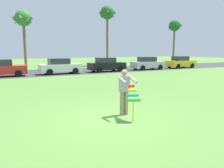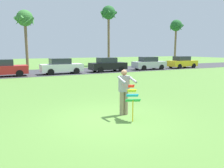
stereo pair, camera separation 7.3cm
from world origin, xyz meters
name	(u,v)px [view 1 (the left image)]	position (x,y,z in m)	size (l,w,h in m)	color
ground_plane	(110,119)	(0.00, 0.00, 0.00)	(120.00, 120.00, 0.00)	#568438
road_strip	(35,73)	(0.00, 18.00, 0.01)	(120.00, 8.00, 0.01)	#38383D
person_kite_flyer	(124,90)	(0.70, 0.18, 0.95)	(0.55, 0.67, 1.73)	gray
kite_held	(133,97)	(0.64, -0.49, 0.83)	(0.59, 0.72, 1.22)	red
parked_car_red	(1,68)	(-3.29, 15.60, 0.77)	(4.23, 1.89, 1.60)	red
parked_car_white	(60,66)	(2.13, 15.60, 0.77)	(4.22, 1.88, 1.60)	white
parked_car_black	(107,65)	(7.42, 15.60, 0.77)	(4.23, 1.89, 1.60)	black
parked_car_silver	(148,63)	(13.17, 15.60, 0.77)	(4.26, 1.95, 1.60)	silver
parked_car_yellow	(181,62)	(18.74, 15.60, 0.77)	(4.24, 1.91, 1.60)	yellow
palm_tree_right_near	(23,20)	(-0.24, 24.60, 6.26)	(2.58, 2.71, 7.61)	brown
palm_tree_centre_far	(107,15)	(12.03, 24.82, 7.76)	(2.58, 2.71, 9.23)	brown
palm_tree_far_left	(175,27)	(26.22, 25.17, 6.64)	(2.58, 2.71, 8.02)	brown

